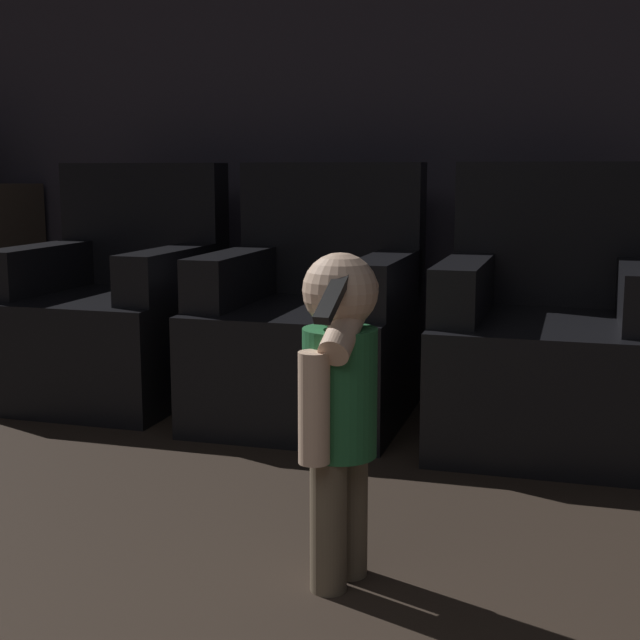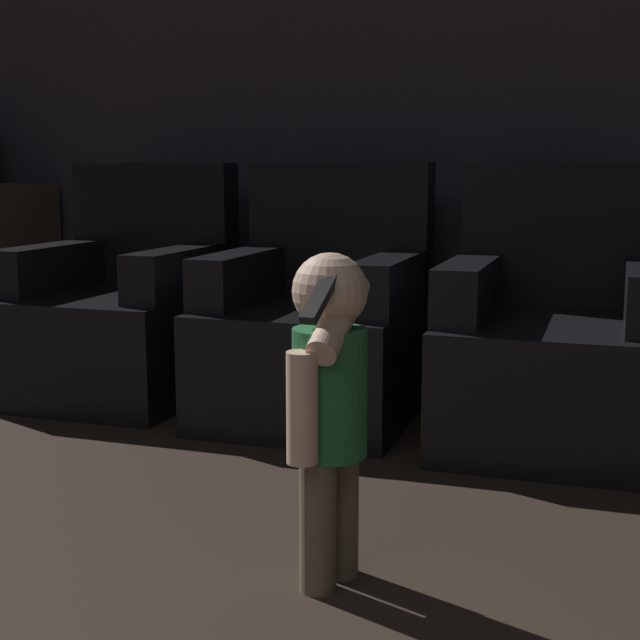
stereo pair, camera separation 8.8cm
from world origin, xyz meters
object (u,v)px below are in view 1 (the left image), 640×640
Objects in this scene: armchair_left at (115,317)px; armchair_right at (550,345)px; armchair_middle at (313,330)px; person_toddler at (339,393)px.

armchair_left is 1.85m from armchair_right.
armchair_left is 1.00× the size of armchair_middle.
armchair_middle is 1.52m from person_toddler.
armchair_right is (0.93, 0.00, 0.00)m from armchair_middle.
armchair_right reaches higher than person_toddler.
armchair_left is 2.07m from person_toddler.
armchair_middle is at bearing -3.77° from armchair_left.
armchair_middle is 1.27× the size of person_toddler.
armchair_left is at bearing 175.85° from armchair_right.
armchair_left is 1.27× the size of person_toddler.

